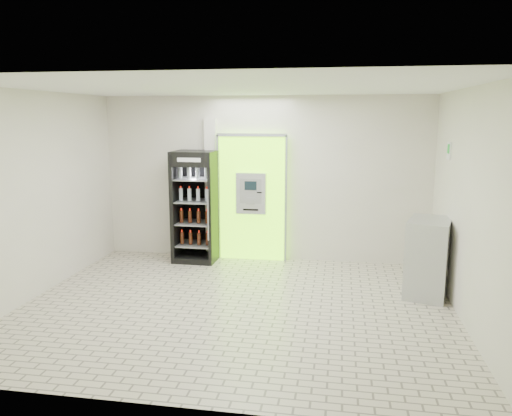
# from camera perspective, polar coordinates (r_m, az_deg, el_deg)

# --- Properties ---
(ground) EXTENTS (6.00, 6.00, 0.00)m
(ground) POSITION_cam_1_polar(r_m,az_deg,el_deg) (7.14, -2.27, -11.19)
(ground) COLOR #C0B29F
(ground) RESTS_ON ground
(room_shell) EXTENTS (6.00, 6.00, 6.00)m
(room_shell) POSITION_cam_1_polar(r_m,az_deg,el_deg) (6.68, -2.38, 3.65)
(room_shell) COLOR silver
(room_shell) RESTS_ON ground
(atm_assembly) EXTENTS (1.30, 0.24, 2.33)m
(atm_assembly) POSITION_cam_1_polar(r_m,az_deg,el_deg) (9.16, -0.45, 1.28)
(atm_assembly) COLOR #7BF00E
(atm_assembly) RESTS_ON ground
(pillar) EXTENTS (0.22, 0.11, 2.60)m
(pillar) POSITION_cam_1_polar(r_m,az_deg,el_deg) (9.34, -5.13, 2.22)
(pillar) COLOR silver
(pillar) RESTS_ON ground
(beverage_cooler) EXTENTS (0.77, 0.73, 2.02)m
(beverage_cooler) POSITION_cam_1_polar(r_m,az_deg,el_deg) (9.18, -6.88, -0.05)
(beverage_cooler) COLOR black
(beverage_cooler) RESTS_ON ground
(steel_cabinet) EXTENTS (0.79, 0.98, 1.14)m
(steel_cabinet) POSITION_cam_1_polar(r_m,az_deg,el_deg) (7.84, 19.05, -5.37)
(steel_cabinet) COLOR #AEB1B6
(steel_cabinet) RESTS_ON ground
(exit_sign) EXTENTS (0.02, 0.22, 0.26)m
(exit_sign) POSITION_cam_1_polar(r_m,az_deg,el_deg) (8.07, 21.20, 6.13)
(exit_sign) COLOR white
(exit_sign) RESTS_ON room_shell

